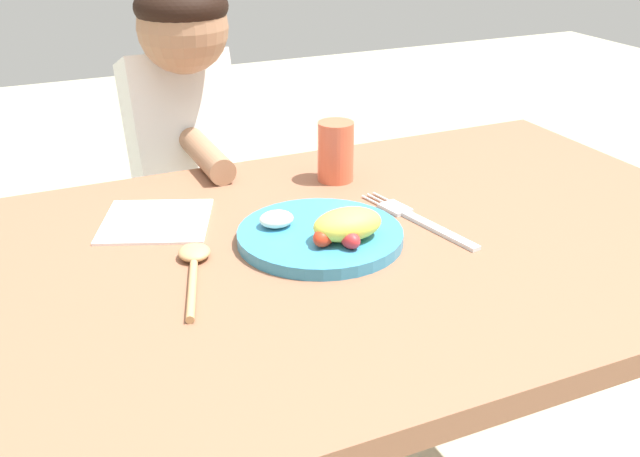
% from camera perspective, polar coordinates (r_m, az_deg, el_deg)
% --- Properties ---
extents(dining_table, '(1.11, 0.75, 0.68)m').
position_cam_1_polar(dining_table, '(1.13, 4.06, -6.00)').
color(dining_table, '#8B5A41').
rests_on(dining_table, ground_plane).
extents(plate, '(0.23, 0.23, 0.06)m').
position_cam_1_polar(plate, '(1.05, 0.35, -0.34)').
color(plate, teal).
rests_on(plate, dining_table).
extents(fork, '(0.06, 0.24, 0.01)m').
position_cam_1_polar(fork, '(1.13, 7.44, 0.67)').
color(fork, silver).
rests_on(fork, dining_table).
extents(spoon, '(0.08, 0.19, 0.02)m').
position_cam_1_polar(spoon, '(1.00, -9.54, -2.58)').
color(spoon, tan).
rests_on(spoon, dining_table).
extents(drinking_cup, '(0.06, 0.06, 0.10)m').
position_cam_1_polar(drinking_cup, '(1.26, 1.20, 5.85)').
color(drinking_cup, '#E55E3F').
rests_on(drinking_cup, dining_table).
extents(person, '(0.20, 0.38, 0.99)m').
position_cam_1_polar(person, '(1.55, -9.96, 1.27)').
color(person, '#49445A').
rests_on(person, ground_plane).
extents(napkin, '(0.20, 0.20, 0.00)m').
position_cam_1_polar(napkin, '(1.14, -12.30, 0.55)').
color(napkin, white).
rests_on(napkin, dining_table).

